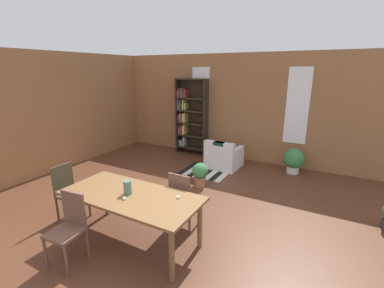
% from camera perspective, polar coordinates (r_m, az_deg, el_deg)
% --- Properties ---
extents(ground_plane, '(10.69, 10.69, 0.00)m').
position_cam_1_polar(ground_plane, '(4.40, -7.26, -18.73)').
color(ground_plane, brown).
extents(back_wall_brick, '(8.71, 0.12, 2.92)m').
position_cam_1_polar(back_wall_brick, '(7.47, 11.49, 7.65)').
color(back_wall_brick, '#99643D').
rests_on(back_wall_brick, ground).
extents(left_wall_brick, '(0.12, 9.23, 2.92)m').
position_cam_1_polar(left_wall_brick, '(6.83, -35.57, 4.24)').
color(left_wall_brick, '#99643D').
rests_on(left_wall_brick, ground).
extents(window_pane_0, '(0.55, 0.02, 1.90)m').
position_cam_1_polar(window_pane_0, '(7.89, 1.89, 9.45)').
color(window_pane_0, white).
extents(window_pane_1, '(0.55, 0.02, 1.90)m').
position_cam_1_polar(window_pane_1, '(7.10, 21.89, 7.60)').
color(window_pane_1, white).
extents(dining_table, '(2.05, 0.93, 0.77)m').
position_cam_1_polar(dining_table, '(3.96, -13.09, -11.66)').
color(dining_table, brown).
rests_on(dining_table, ground).
extents(vase_on_table, '(0.11, 0.11, 0.20)m').
position_cam_1_polar(vase_on_table, '(3.91, -13.80, -9.12)').
color(vase_on_table, '#4C7266').
rests_on(vase_on_table, dining_table).
extents(tealight_candle_0, '(0.04, 0.04, 0.03)m').
position_cam_1_polar(tealight_candle_0, '(3.79, -14.40, -11.41)').
color(tealight_candle_0, silver).
rests_on(tealight_candle_0, dining_table).
extents(tealight_candle_1, '(0.04, 0.04, 0.03)m').
position_cam_1_polar(tealight_candle_1, '(3.71, -3.03, -11.47)').
color(tealight_candle_1, silver).
rests_on(tealight_candle_1, dining_table).
extents(dining_chair_head_left, '(0.40, 0.40, 0.95)m').
position_cam_1_polar(dining_chair_head_left, '(5.00, -25.22, -9.04)').
color(dining_chair_head_left, '#463F29').
rests_on(dining_chair_head_left, ground).
extents(dining_chair_near_left, '(0.44, 0.44, 0.95)m').
position_cam_1_polar(dining_chair_near_left, '(3.96, -25.16, -15.74)').
color(dining_chair_near_left, brown).
rests_on(dining_chair_near_left, ground).
extents(dining_chair_far_right, '(0.41, 0.41, 0.95)m').
position_cam_1_polar(dining_chair_far_right, '(4.29, -1.93, -11.62)').
color(dining_chair_far_right, brown).
rests_on(dining_chair_far_right, ground).
extents(bookshelf_tall, '(0.97, 0.32, 2.24)m').
position_cam_1_polar(bookshelf_tall, '(7.92, -0.51, 6.06)').
color(bookshelf_tall, '#2D2319').
rests_on(bookshelf_tall, ground).
extents(armchair_white, '(0.84, 0.84, 0.75)m').
position_cam_1_polar(armchair_white, '(6.93, 6.83, -2.84)').
color(armchair_white, white).
rests_on(armchair_white, ground).
extents(potted_plant_by_shelf, '(0.35, 0.35, 0.52)m').
position_cam_1_polar(potted_plant_by_shelf, '(5.80, 1.76, -6.40)').
color(potted_plant_by_shelf, '#9E6042').
rests_on(potted_plant_by_shelf, ground).
extents(potted_plant_window, '(0.51, 0.51, 0.63)m').
position_cam_1_polar(potted_plant_window, '(6.96, 21.19, -3.18)').
color(potted_plant_window, silver).
rests_on(potted_plant_window, ground).
extents(striped_rug, '(1.14, 1.01, 0.01)m').
position_cam_1_polar(striped_rug, '(6.72, 3.08, -5.85)').
color(striped_rug, black).
rests_on(striped_rug, ground).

